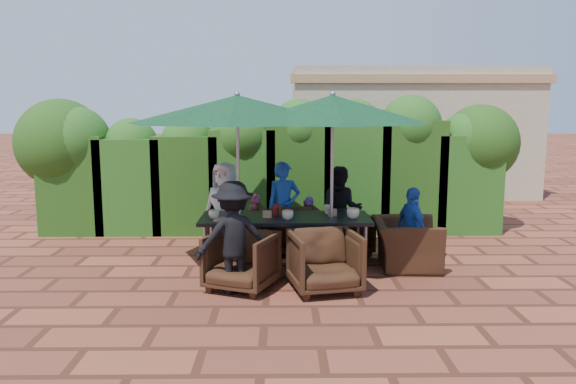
{
  "coord_description": "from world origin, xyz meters",
  "views": [
    {
      "loc": [
        0.18,
        -7.79,
        2.25
      ],
      "look_at": [
        0.28,
        0.4,
        1.01
      ],
      "focal_mm": 35.0,
      "sensor_mm": 36.0,
      "label": 1
    }
  ],
  "objects_px": {
    "umbrella_left": "(237,110)",
    "chair_near_left": "(241,258)",
    "umbrella_right": "(333,110)",
    "chair_near_right": "(325,258)",
    "chair_far_mid": "(286,226)",
    "chair_far_left": "(234,230)",
    "chair_far_right": "(347,231)",
    "dining_table": "(285,222)",
    "chair_end_right": "(406,236)"
  },
  "relations": [
    {
      "from": "chair_near_right",
      "to": "chair_far_right",
      "type": "bearing_deg",
      "value": 63.09
    },
    {
      "from": "umbrella_right",
      "to": "chair_near_right",
      "type": "bearing_deg",
      "value": -99.91
    },
    {
      "from": "umbrella_left",
      "to": "chair_end_right",
      "type": "relative_size",
      "value": 2.92
    },
    {
      "from": "chair_near_right",
      "to": "umbrella_left",
      "type": "bearing_deg",
      "value": 125.97
    },
    {
      "from": "chair_end_right",
      "to": "chair_far_left",
      "type": "bearing_deg",
      "value": 77.48
    },
    {
      "from": "chair_end_right",
      "to": "umbrella_right",
      "type": "bearing_deg",
      "value": 102.68
    },
    {
      "from": "umbrella_left",
      "to": "chair_far_left",
      "type": "distance_m",
      "value": 1.99
    },
    {
      "from": "chair_far_left",
      "to": "chair_far_right",
      "type": "relative_size",
      "value": 1.1
    },
    {
      "from": "umbrella_left",
      "to": "chair_near_left",
      "type": "bearing_deg",
      "value": -83.88
    },
    {
      "from": "dining_table",
      "to": "chair_near_left",
      "type": "bearing_deg",
      "value": -122.67
    },
    {
      "from": "dining_table",
      "to": "umbrella_left",
      "type": "distance_m",
      "value": 1.67
    },
    {
      "from": "dining_table",
      "to": "chair_far_mid",
      "type": "xyz_separation_m",
      "value": [
        0.02,
        0.87,
        -0.24
      ]
    },
    {
      "from": "dining_table",
      "to": "chair_end_right",
      "type": "xyz_separation_m",
      "value": [
        1.71,
        0.11,
        -0.23
      ]
    },
    {
      "from": "chair_far_right",
      "to": "chair_end_right",
      "type": "xyz_separation_m",
      "value": [
        0.75,
        -0.73,
        0.1
      ]
    },
    {
      "from": "umbrella_left",
      "to": "chair_near_left",
      "type": "height_order",
      "value": "umbrella_left"
    },
    {
      "from": "dining_table",
      "to": "umbrella_left",
      "type": "height_order",
      "value": "umbrella_left"
    },
    {
      "from": "chair_far_left",
      "to": "dining_table",
      "type": "bearing_deg",
      "value": 118.98
    },
    {
      "from": "chair_far_right",
      "to": "chair_near_left",
      "type": "distance_m",
      "value": 2.28
    },
    {
      "from": "chair_far_left",
      "to": "chair_near_right",
      "type": "xyz_separation_m",
      "value": [
        1.27,
        -1.78,
        0.03
      ]
    },
    {
      "from": "umbrella_left",
      "to": "chair_far_mid",
      "type": "height_order",
      "value": "umbrella_left"
    },
    {
      "from": "chair_near_left",
      "to": "chair_end_right",
      "type": "xyz_separation_m",
      "value": [
        2.26,
        0.97,
        0.05
      ]
    },
    {
      "from": "chair_far_left",
      "to": "chair_near_left",
      "type": "xyz_separation_m",
      "value": [
        0.24,
        -1.69,
        0.01
      ]
    },
    {
      "from": "chair_far_right",
      "to": "chair_near_right",
      "type": "xyz_separation_m",
      "value": [
        -0.48,
        -1.79,
        0.07
      ]
    },
    {
      "from": "umbrella_left",
      "to": "chair_near_right",
      "type": "xyz_separation_m",
      "value": [
        1.13,
        -1.02,
        -1.8
      ]
    },
    {
      "from": "chair_far_left",
      "to": "chair_near_right",
      "type": "relative_size",
      "value": 0.93
    },
    {
      "from": "chair_near_left",
      "to": "chair_near_right",
      "type": "height_order",
      "value": "chair_near_right"
    },
    {
      "from": "umbrella_right",
      "to": "chair_far_mid",
      "type": "height_order",
      "value": "umbrella_right"
    },
    {
      "from": "dining_table",
      "to": "chair_near_right",
      "type": "relative_size",
      "value": 2.82
    },
    {
      "from": "dining_table",
      "to": "chair_far_left",
      "type": "bearing_deg",
      "value": 133.29
    },
    {
      "from": "chair_near_left",
      "to": "umbrella_left",
      "type": "bearing_deg",
      "value": 118.57
    },
    {
      "from": "dining_table",
      "to": "chair_end_right",
      "type": "relative_size",
      "value": 2.27
    },
    {
      "from": "chair_near_left",
      "to": "chair_near_right",
      "type": "distance_m",
      "value": 1.03
    },
    {
      "from": "chair_far_mid",
      "to": "chair_end_right",
      "type": "distance_m",
      "value": 1.85
    },
    {
      "from": "dining_table",
      "to": "chair_far_left",
      "type": "distance_m",
      "value": 1.19
    },
    {
      "from": "umbrella_right",
      "to": "chair_far_right",
      "type": "height_order",
      "value": "umbrella_right"
    },
    {
      "from": "umbrella_left",
      "to": "chair_far_right",
      "type": "distance_m",
      "value": 2.58
    },
    {
      "from": "umbrella_left",
      "to": "chair_end_right",
      "type": "height_order",
      "value": "umbrella_left"
    },
    {
      "from": "umbrella_right",
      "to": "chair_near_right",
      "type": "relative_size",
      "value": 3.15
    },
    {
      "from": "umbrella_left",
      "to": "chair_far_left",
      "type": "height_order",
      "value": "umbrella_left"
    },
    {
      "from": "chair_far_right",
      "to": "dining_table",
      "type": "bearing_deg",
      "value": 27.38
    },
    {
      "from": "umbrella_right",
      "to": "chair_near_left",
      "type": "xyz_separation_m",
      "value": [
        -1.18,
        -0.8,
        -1.82
      ]
    },
    {
      "from": "umbrella_right",
      "to": "chair_near_right",
      "type": "height_order",
      "value": "umbrella_right"
    },
    {
      "from": "dining_table",
      "to": "chair_end_right",
      "type": "bearing_deg",
      "value": 3.72
    },
    {
      "from": "umbrella_left",
      "to": "umbrella_right",
      "type": "xyz_separation_m",
      "value": [
        1.28,
        -0.14,
        -0.0
      ]
    },
    {
      "from": "umbrella_left",
      "to": "chair_near_right",
      "type": "bearing_deg",
      "value": -42.16
    },
    {
      "from": "chair_far_left",
      "to": "chair_near_right",
      "type": "height_order",
      "value": "chair_near_right"
    },
    {
      "from": "chair_far_mid",
      "to": "chair_far_right",
      "type": "distance_m",
      "value": 0.94
    },
    {
      "from": "umbrella_left",
      "to": "chair_far_mid",
      "type": "xyz_separation_m",
      "value": [
        0.67,
        0.8,
        -1.78
      ]
    },
    {
      "from": "chair_far_right",
      "to": "chair_near_left",
      "type": "relative_size",
      "value": 0.88
    },
    {
      "from": "chair_far_left",
      "to": "chair_far_right",
      "type": "distance_m",
      "value": 1.75
    }
  ]
}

